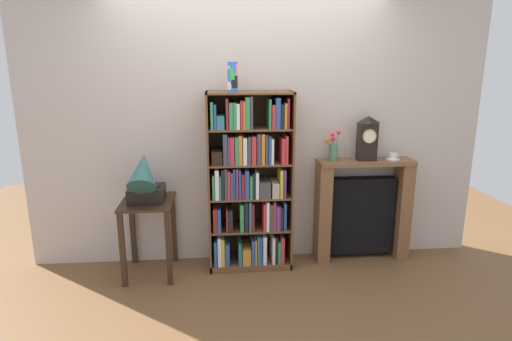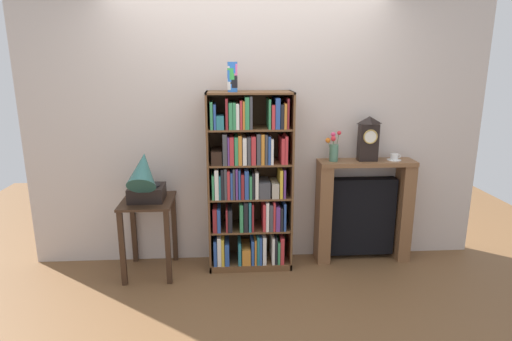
# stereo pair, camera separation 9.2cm
# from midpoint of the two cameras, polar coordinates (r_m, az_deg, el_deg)

# --- Properties ---
(ground_plane) EXTENTS (7.31, 6.40, 0.02)m
(ground_plane) POSITION_cam_midpoint_polar(r_m,az_deg,el_deg) (4.11, -1.32, -13.27)
(ground_plane) COLOR brown
(wall_back) EXTENTS (4.31, 0.08, 2.60)m
(wall_back) POSITION_cam_midpoint_polar(r_m,az_deg,el_deg) (4.02, -0.46, 5.85)
(wall_back) COLOR beige
(wall_back) RESTS_ON ground
(bookshelf) EXTENTS (0.77, 0.35, 1.65)m
(bookshelf) POSITION_cam_midpoint_polar(r_m,az_deg,el_deg) (3.91, -1.62, -2.11)
(bookshelf) COLOR brown
(bookshelf) RESTS_ON ground
(cup_stack) EXTENTS (0.09, 0.09, 0.25)m
(cup_stack) POSITION_cam_midpoint_polar(r_m,az_deg,el_deg) (3.71, -3.89, 12.41)
(cup_stack) COLOR blue
(cup_stack) RESTS_ON bookshelf
(side_table_left) EXTENTS (0.45, 0.53, 0.70)m
(side_table_left) POSITION_cam_midpoint_polar(r_m,az_deg,el_deg) (3.97, -14.87, -6.49)
(side_table_left) COLOR #382316
(side_table_left) RESTS_ON ground
(gramophone) EXTENTS (0.30, 0.45, 0.51)m
(gramophone) POSITION_cam_midpoint_polar(r_m,az_deg,el_deg) (3.79, -15.42, -1.12)
(gramophone) COLOR black
(gramophone) RESTS_ON side_table_left
(fireplace_mantel) EXTENTS (0.91, 0.25, 1.00)m
(fireplace_mantel) POSITION_cam_midpoint_polar(r_m,az_deg,el_deg) (4.28, 13.41, -5.17)
(fireplace_mantel) COLOR brown
(fireplace_mantel) RESTS_ON ground
(mantel_clock) EXTENTS (0.17, 0.12, 0.42)m
(mantel_clock) POSITION_cam_midpoint_polar(r_m,az_deg,el_deg) (4.09, 14.08, 4.23)
(mantel_clock) COLOR black
(mantel_clock) RESTS_ON fireplace_mantel
(flower_vase) EXTENTS (0.13, 0.11, 0.29)m
(flower_vase) POSITION_cam_midpoint_polar(r_m,az_deg,el_deg) (4.01, 9.62, 2.91)
(flower_vase) COLOR #4C7A60
(flower_vase) RESTS_ON fireplace_mantel
(teacup_with_saucer) EXTENTS (0.13, 0.13, 0.06)m
(teacup_with_saucer) POSITION_cam_midpoint_polar(r_m,az_deg,el_deg) (4.21, 17.28, 1.79)
(teacup_with_saucer) COLOR white
(teacup_with_saucer) RESTS_ON fireplace_mantel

